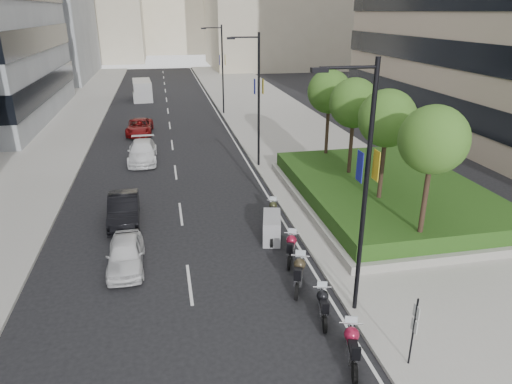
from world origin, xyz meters
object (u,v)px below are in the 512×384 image
object	(u,v)px
motorcycle_2	(323,305)
motorcycle_5	(272,228)
car_d	(140,127)
motorcycle_3	(299,273)
lamp_post_0	(362,182)
car_b	(124,209)
parking_sign	(414,328)
car_a	(126,254)
motorcycle_4	(291,248)
car_c	(142,152)
motorcycle_1	(352,347)
delivery_van	(142,91)
lamp_post_1	(256,95)
lamp_post_2	(221,65)
motorcycle_6	(273,211)

from	to	relation	value
motorcycle_2	motorcycle_5	distance (m)	6.28
car_d	motorcycle_2	bearing A→B (deg)	-73.04
motorcycle_3	lamp_post_0	bearing A→B (deg)	-122.86
motorcycle_5	motorcycle_3	bearing A→B (deg)	-165.03
car_b	parking_sign	bearing A→B (deg)	-55.67
car_a	motorcycle_4	bearing A→B (deg)	-6.97
motorcycle_4	car_d	distance (m)	25.17
car_c	motorcycle_2	bearing A→B (deg)	-71.09
motorcycle_3	car_d	bearing A→B (deg)	36.37
parking_sign	car_a	distance (m)	11.86
motorcycle_1	motorcycle_4	world-z (taller)	motorcycle_1
delivery_van	lamp_post_1	bearing A→B (deg)	-77.31
lamp_post_0	parking_sign	xyz separation A→B (m)	(0.66, -3.00, -3.61)
motorcycle_2	car_a	distance (m)	8.65
delivery_van	motorcycle_1	bearing A→B (deg)	-85.00
car_b	delivery_van	world-z (taller)	delivery_van
lamp_post_1	car_a	bearing A→B (deg)	-123.99
parking_sign	lamp_post_0	bearing A→B (deg)	102.33
lamp_post_2	motorcycle_2	xyz separation A→B (m)	(-1.13, -35.14, -4.53)
car_b	car_a	bearing A→B (deg)	-87.56
motorcycle_1	car_d	distance (m)	31.49
lamp_post_1	motorcycle_4	size ratio (longest dim) A/B	4.40
motorcycle_3	motorcycle_4	xyz separation A→B (m)	(0.27, 2.14, -0.03)
motorcycle_1	motorcycle_6	bearing A→B (deg)	15.51
lamp_post_0	car_c	xyz separation A→B (m)	(-7.87, 20.01, -4.35)
motorcycle_1	motorcycle_2	distance (m)	2.29
lamp_post_0	motorcycle_3	size ratio (longest dim) A/B	4.18
lamp_post_0	parking_sign	world-z (taller)	lamp_post_0
parking_sign	motorcycle_1	bearing A→B (deg)	160.87
motorcycle_1	motorcycle_6	xyz separation A→B (m)	(0.05, 10.60, -0.07)
lamp_post_0	car_d	xyz separation A→B (m)	(-8.33, 28.20, -4.41)
motorcycle_1	motorcycle_3	size ratio (longest dim) A/B	1.01
motorcycle_4	motorcycle_6	size ratio (longest dim) A/B	1.05
parking_sign	car_d	world-z (taller)	parking_sign
car_b	car_d	xyz separation A→B (m)	(0.21, 18.63, -0.06)
motorcycle_3	car_a	xyz separation A→B (m)	(-6.79, 2.91, 0.03)
motorcycle_1	delivery_van	size ratio (longest dim) A/B	0.38
car_d	delivery_van	size ratio (longest dim) A/B	0.83
car_a	motorcycle_5	bearing A→B (deg)	9.99
car_a	delivery_van	distance (m)	40.64
lamp_post_2	car_a	bearing A→B (deg)	-105.20
parking_sign	motorcycle_5	distance (m)	9.41
parking_sign	lamp_post_1	bearing A→B (deg)	91.88
car_c	car_d	world-z (taller)	car_c
lamp_post_2	car_d	distance (m)	11.62
lamp_post_0	car_c	bearing A→B (deg)	111.46
motorcycle_5	car_b	xyz separation A→B (m)	(-7.05, 3.45, 0.10)
motorcycle_4	car_c	xyz separation A→B (m)	(-6.75, 15.93, 0.15)
lamp_post_0	delivery_van	xyz separation A→B (m)	(-8.48, 45.50, -3.98)
motorcycle_6	motorcycle_4	bearing A→B (deg)	-168.49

